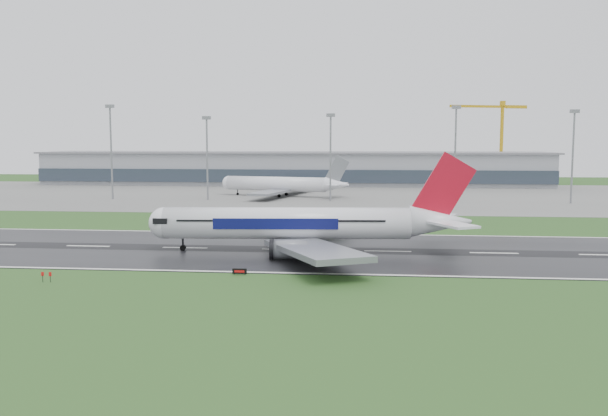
# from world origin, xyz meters

# --- Properties ---
(ground) EXTENTS (520.00, 520.00, 0.00)m
(ground) POSITION_xyz_m (0.00, 0.00, 0.00)
(ground) COLOR #23491A
(ground) RESTS_ON ground
(runway) EXTENTS (400.00, 45.00, 0.10)m
(runway) POSITION_xyz_m (0.00, 0.00, 0.05)
(runway) COLOR black
(runway) RESTS_ON ground
(apron) EXTENTS (400.00, 130.00, 0.08)m
(apron) POSITION_xyz_m (0.00, 125.00, 0.04)
(apron) COLOR slate
(apron) RESTS_ON ground
(terminal) EXTENTS (240.00, 36.00, 15.00)m
(terminal) POSITION_xyz_m (0.00, 185.00, 7.50)
(terminal) COLOR gray
(terminal) RESTS_ON ground
(main_airliner) EXTENTS (66.40, 63.71, 18.25)m
(main_airliner) POSITION_xyz_m (25.01, -1.21, 9.23)
(main_airliner) COLOR white
(main_airliner) RESTS_ON runway
(parked_airliner) EXTENTS (62.02, 59.37, 15.27)m
(parked_airliner) POSITION_xyz_m (3.57, 116.98, 7.72)
(parked_airliner) COLOR white
(parked_airliner) RESTS_ON apron
(tower_crane) EXTENTS (39.58, 15.19, 40.78)m
(tower_crane) POSITION_xyz_m (101.74, 200.00, 20.39)
(tower_crane) COLOR #C49212
(tower_crane) RESTS_ON ground
(runway_sign) EXTENTS (2.31, 0.47, 1.04)m
(runway_sign) POSITION_xyz_m (15.84, -23.64, 0.52)
(runway_sign) COLOR black
(runway_sign) RESTS_ON ground
(floodmast_1) EXTENTS (0.64, 0.64, 32.91)m
(floodmast_1) POSITION_xyz_m (-56.17, 100.00, 16.46)
(floodmast_1) COLOR gray
(floodmast_1) RESTS_ON ground
(floodmast_2) EXTENTS (0.64, 0.64, 28.67)m
(floodmast_2) POSITION_xyz_m (-20.82, 100.00, 14.33)
(floodmast_2) COLOR gray
(floodmast_2) RESTS_ON ground
(floodmast_3) EXTENTS (0.64, 0.64, 29.43)m
(floodmast_3) POSITION_xyz_m (23.16, 100.00, 14.71)
(floodmast_3) COLOR gray
(floodmast_3) RESTS_ON ground
(floodmast_4) EXTENTS (0.64, 0.64, 31.97)m
(floodmast_4) POSITION_xyz_m (65.89, 100.00, 15.98)
(floodmast_4) COLOR gray
(floodmast_4) RESTS_ON ground
(floodmast_5) EXTENTS (0.64, 0.64, 30.41)m
(floodmast_5) POSITION_xyz_m (104.76, 100.00, 15.21)
(floodmast_5) COLOR gray
(floodmast_5) RESTS_ON ground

